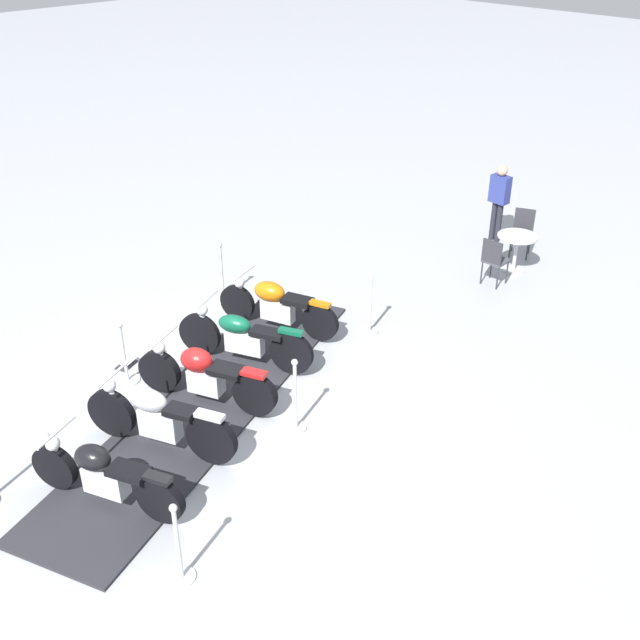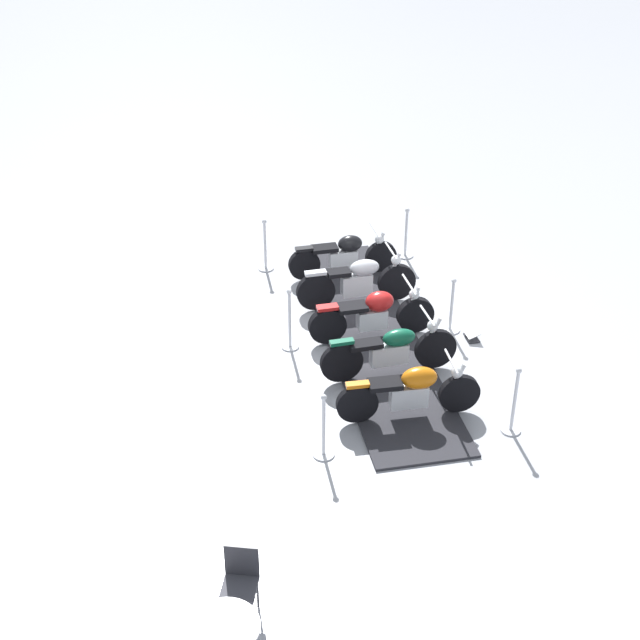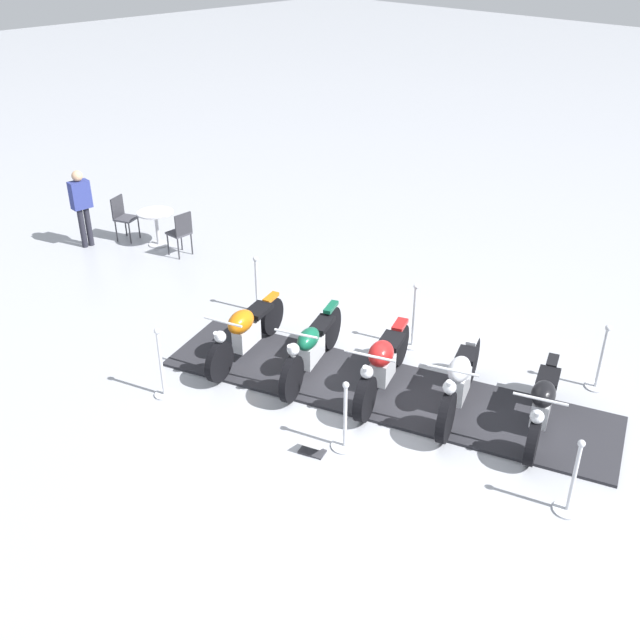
{
  "view_description": "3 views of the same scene",
  "coord_description": "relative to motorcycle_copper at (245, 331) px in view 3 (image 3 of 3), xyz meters",
  "views": [
    {
      "loc": [
        -5.2,
        -7.39,
        6.51
      ],
      "look_at": [
        1.69,
        -0.62,
        0.96
      ],
      "focal_mm": 42.38,
      "sensor_mm": 36.0,
      "label": 1
    },
    {
      "loc": [
        12.97,
        1.23,
        8.35
      ],
      "look_at": [
        1.2,
        -0.7,
        1.03
      ],
      "focal_mm": 50.4,
      "sensor_mm": 36.0,
      "label": 2
    },
    {
      "loc": [
        -5.72,
        7.0,
        6.23
      ],
      "look_at": [
        1.01,
        0.28,
        0.91
      ],
      "focal_mm": 41.42,
      "sensor_mm": 36.0,
      "label": 3
    }
  ],
  "objects": [
    {
      "name": "info_placard",
      "position": [
        -2.38,
        0.88,
        -0.46
      ],
      "size": [
        0.39,
        0.31,
        0.18
      ],
      "rotation": [
        0.0,
        0.0,
        0.36
      ],
      "color": "#333338",
      "rests_on": "ground_plane"
    },
    {
      "name": "display_platform",
      "position": [
        -2.11,
        -0.83,
        -0.49
      ],
      "size": [
        6.84,
        3.81,
        0.05
      ],
      "primitive_type": "cube",
      "rotation": [
        0.0,
        0.0,
        -2.78
      ],
      "color": "#28282D",
      "rests_on": "ground_plane"
    },
    {
      "name": "motorcycle_forest",
      "position": [
        -1.06,
        -0.41,
        -0.01
      ],
      "size": [
        1.04,
        2.11,
        1.01
      ],
      "rotation": [
        0.0,
        0.0,
        -4.3
      ],
      "color": "black",
      "rests_on": "display_platform"
    },
    {
      "name": "cafe_chair_near_table",
      "position": [
        3.99,
        -1.64,
        0.03
      ],
      "size": [
        0.42,
        0.42,
        0.93
      ],
      "rotation": [
        0.0,
        0.0,
        0.04
      ],
      "color": "#2D2D33",
      "rests_on": "ground_plane"
    },
    {
      "name": "cafe_chair_across_table",
      "position": [
        5.56,
        -1.28,
        0.03
      ],
      "size": [
        0.53,
        0.53,
        0.94
      ],
      "rotation": [
        0.0,
        0.0,
        -2.73
      ],
      "color": "#2D2D33",
      "rests_on": "ground_plane"
    },
    {
      "name": "ground_plane",
      "position": [
        -2.11,
        -0.83,
        -0.51
      ],
      "size": [
        80.0,
        80.0,
        0.0
      ],
      "primitive_type": "plane",
      "color": "#A8AAB2"
    },
    {
      "name": "stanchion_left_front",
      "position": [
        1.07,
        -1.16,
        -0.16
      ],
      "size": [
        0.32,
        0.32,
        1.06
      ],
      "color": "silver",
      "rests_on": "ground_plane"
    },
    {
      "name": "motorcycle_copper",
      "position": [
        0.0,
        0.0,
        0.0
      ],
      "size": [
        0.91,
        2.11,
        0.93
      ],
      "rotation": [
        0.0,
        0.0,
        -4.38
      ],
      "color": "black",
      "rests_on": "display_platform"
    },
    {
      "name": "motorcycle_maroon",
      "position": [
        -2.12,
        -0.81,
        -0.02
      ],
      "size": [
        1.07,
        2.09,
        0.95
      ],
      "rotation": [
        0.0,
        0.0,
        -4.32
      ],
      "color": "black",
      "rests_on": "display_platform"
    },
    {
      "name": "stanchion_right_rear",
      "position": [
        -5.28,
        -0.51,
        -0.19
      ],
      "size": [
        0.34,
        0.34,
        1.05
      ],
      "color": "silver",
      "rests_on": "ground_plane"
    },
    {
      "name": "stanchion_right_mid",
      "position": [
        -2.6,
        0.49,
        -0.21
      ],
      "size": [
        0.36,
        0.36,
        1.03
      ],
      "color": "silver",
      "rests_on": "ground_plane"
    },
    {
      "name": "stanchion_left_rear",
      "position": [
        -4.29,
        -3.16,
        -0.15
      ],
      "size": [
        0.3,
        0.3,
        1.07
      ],
      "color": "silver",
      "rests_on": "ground_plane"
    },
    {
      "name": "stanchion_left_mid",
      "position": [
        -1.61,
        -2.16,
        -0.11
      ],
      "size": [
        0.3,
        0.3,
        1.13
      ],
      "color": "silver",
      "rests_on": "ground_plane"
    },
    {
      "name": "motorcycle_chrome",
      "position": [
        -3.18,
        -1.2,
        0.0
      ],
      "size": [
        1.04,
        2.09,
        1.02
      ],
      "rotation": [
        0.0,
        0.0,
        -4.32
      ],
      "color": "black",
      "rests_on": "display_platform"
    },
    {
      "name": "motorcycle_black",
      "position": [
        -4.24,
        -1.6,
        -0.04
      ],
      "size": [
        1.01,
        2.01,
        0.89
      ],
      "rotation": [
        0.0,
        0.0,
        -4.33
      ],
      "color": "black",
      "rests_on": "display_platform"
    },
    {
      "name": "bystander_person",
      "position": [
        5.8,
        -0.52,
        0.46
      ],
      "size": [
        0.24,
        0.41,
        1.64
      ],
      "rotation": [
        0.0,
        0.0,
        -3.2
      ],
      "color": "#23232D",
      "rests_on": "ground_plane"
    },
    {
      "name": "cafe_table",
      "position": [
        4.81,
        -1.61,
        0.04
      ],
      "size": [
        0.77,
        0.77,
        0.74
      ],
      "color": "#B7B7BC",
      "rests_on": "ground_plane"
    },
    {
      "name": "stanchion_right_front",
      "position": [
        0.08,
        1.49,
        -0.12
      ],
      "size": [
        0.3,
        0.3,
        1.13
      ],
      "color": "silver",
      "rests_on": "ground_plane"
    }
  ]
}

